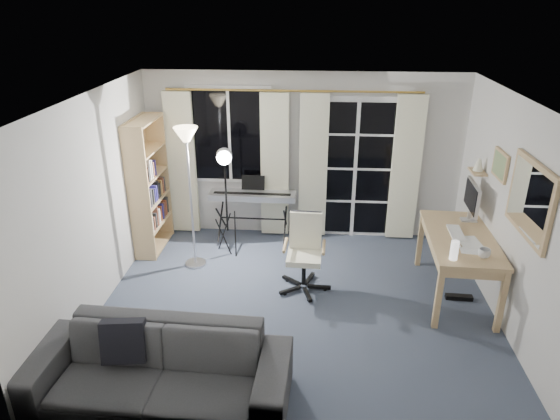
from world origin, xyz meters
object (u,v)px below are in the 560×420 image
object	(u,v)px
monitor	(472,198)
studio_light	(225,169)
office_chair	(305,245)
mug	(484,252)
desk	(460,244)
bookshelf	(147,189)
keyboard_piano	(252,197)
torchiere_lamp	(188,157)
sofa	(156,359)

from	to	relation	value
monitor	studio_light	bearing A→B (deg)	176.01
office_chair	mug	xyz separation A→B (m)	(1.90, -0.60, 0.30)
office_chair	desk	xyz separation A→B (m)	(1.80, -0.10, 0.14)
bookshelf	office_chair	bearing A→B (deg)	-20.57
keyboard_piano	office_chair	bearing A→B (deg)	-56.13
keyboard_piano	desk	xyz separation A→B (m)	(2.59, -1.31, 0.01)
torchiere_lamp	desk	world-z (taller)	torchiere_lamp
office_chair	sofa	world-z (taller)	office_chair
torchiere_lamp	office_chair	distance (m)	1.80
bookshelf	sofa	distance (m)	3.09
office_chair	torchiere_lamp	bearing A→B (deg)	167.17
studio_light	monitor	size ratio (longest dim) A/B	2.77
bookshelf	sofa	size ratio (longest dim) A/B	0.80
mug	studio_light	bearing A→B (deg)	156.32
bookshelf	keyboard_piano	bearing A→B (deg)	14.44
torchiere_lamp	desk	distance (m)	3.41
mug	office_chair	bearing A→B (deg)	162.50
desk	mug	world-z (taller)	mug
sofa	desk	bearing A→B (deg)	35.14
keyboard_piano	mug	distance (m)	3.24
keyboard_piano	sofa	xyz separation A→B (m)	(-0.44, -3.25, -0.23)
keyboard_piano	monitor	size ratio (longest dim) A/B	2.19
torchiere_lamp	office_chair	size ratio (longest dim) A/B	2.00
keyboard_piano	monitor	xyz separation A→B (m)	(2.78, -0.86, 0.40)
torchiere_lamp	office_chair	xyz separation A→B (m)	(1.47, -0.40, -0.96)
bookshelf	monitor	world-z (taller)	bookshelf
sofa	bookshelf	bearing A→B (deg)	111.08
torchiere_lamp	office_chair	world-z (taller)	torchiere_lamp
studio_light	mug	size ratio (longest dim) A/B	12.16
office_chair	bookshelf	bearing A→B (deg)	160.81
sofa	keyboard_piano	bearing A→B (deg)	84.78
keyboard_piano	monitor	bearing A→B (deg)	-16.32
torchiere_lamp	studio_light	world-z (taller)	torchiere_lamp
desk	torchiere_lamp	bearing A→B (deg)	173.97
studio_light	desk	size ratio (longest dim) A/B	1.05
torchiere_lamp	keyboard_piano	size ratio (longest dim) A/B	1.52
keyboard_piano	sofa	size ratio (longest dim) A/B	0.53
keyboard_piano	office_chair	distance (m)	1.45
office_chair	desk	size ratio (longest dim) A/B	0.63
keyboard_piano	mug	size ratio (longest dim) A/B	9.64
studio_light	sofa	distance (m)	2.86
studio_light	sofa	xyz separation A→B (m)	(-0.15, -2.74, -0.81)
bookshelf	keyboard_piano	size ratio (longest dim) A/B	1.50
studio_light	office_chair	distance (m)	1.46
bookshelf	monitor	bearing A→B (deg)	-6.11
monitor	sofa	bearing A→B (deg)	-140.85
torchiere_lamp	sofa	world-z (taller)	torchiere_lamp
bookshelf	torchiere_lamp	distance (m)	1.07
torchiere_lamp	studio_light	bearing A→B (deg)	37.91
keyboard_piano	studio_light	distance (m)	0.82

